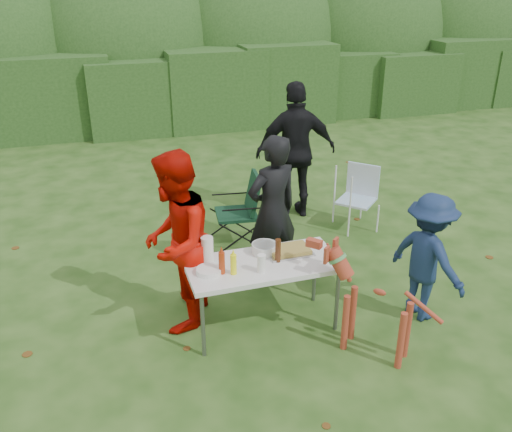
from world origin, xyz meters
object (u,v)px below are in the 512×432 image
object	(u,v)px
person_black_puffy	(296,151)
dog	(378,307)
beer_bottle	(278,251)
person_cook	(272,211)
folding_table	(263,267)
camping_chair	(236,210)
person_red_jacket	(176,243)
ketchup_bottle	(222,263)
paper_towel_roll	(207,249)
child	(428,258)
mustard_bottle	(233,264)
lawn_chair	(357,198)

from	to	relation	value
person_black_puffy	dog	world-z (taller)	person_black_puffy
beer_bottle	person_cook	bearing A→B (deg)	74.19
person_cook	person_black_puffy	distance (m)	1.93
folding_table	camping_chair	bearing A→B (deg)	82.37
folding_table	person_red_jacket	world-z (taller)	person_red_jacket
folding_table	ketchup_bottle	distance (m)	0.47
folding_table	person_cook	world-z (taller)	person_cook
beer_bottle	folding_table	bearing A→B (deg)	171.31
person_red_jacket	paper_towel_roll	bearing A→B (deg)	85.85
dog	camping_chair	size ratio (longest dim) A/B	1.11
person_red_jacket	ketchup_bottle	size ratio (longest dim) A/B	8.34
child	person_black_puffy	bearing A→B (deg)	-10.79
person_cook	mustard_bottle	distance (m)	1.19
lawn_chair	mustard_bottle	xyz separation A→B (m)	(-2.31, -1.95, 0.40)
child	mustard_bottle	world-z (taller)	child
person_black_puffy	ketchup_bottle	xyz separation A→B (m)	(-1.75, -2.58, -0.14)
folding_table	mustard_bottle	bearing A→B (deg)	-160.74
child	ketchup_bottle	bearing A→B (deg)	66.04
folding_table	dog	xyz separation A→B (m)	(0.87, -0.72, -0.18)
folding_table	paper_towel_roll	distance (m)	0.57
person_red_jacket	child	world-z (taller)	person_red_jacket
camping_chair	mustard_bottle	world-z (taller)	camping_chair
mustard_bottle	person_black_puffy	bearing A→B (deg)	57.80
person_red_jacket	folding_table	bearing A→B (deg)	90.40
camping_chair	paper_towel_roll	distance (m)	1.89
camping_chair	dog	bearing A→B (deg)	111.19
ketchup_bottle	mustard_bottle	bearing A→B (deg)	-22.25
person_black_puffy	child	distance (m)	2.86
mustard_bottle	paper_towel_roll	bearing A→B (deg)	120.13
person_red_jacket	dog	bearing A→B (deg)	81.00
paper_towel_roll	child	bearing A→B (deg)	-13.20
folding_table	dog	distance (m)	1.15
person_cook	person_black_puffy	world-z (taller)	person_black_puffy
child	paper_towel_roll	xyz separation A→B (m)	(-2.16, 0.51, 0.19)
folding_table	beer_bottle	xyz separation A→B (m)	(0.14, -0.02, 0.17)
camping_chair	beer_bottle	bearing A→B (deg)	94.35
dog	beer_bottle	size ratio (longest dim) A/B	4.47
folding_table	mustard_bottle	distance (m)	0.38
person_red_jacket	child	size ratio (longest dim) A/B	1.34
dog	person_red_jacket	bearing A→B (deg)	15.96
folding_table	mustard_bottle	size ratio (longest dim) A/B	7.50
camping_chair	ketchup_bottle	world-z (taller)	camping_chair
person_cook	beer_bottle	bearing A→B (deg)	58.30
person_black_puffy	beer_bottle	xyz separation A→B (m)	(-1.18, -2.53, -0.13)
child	lawn_chair	xyz separation A→B (m)	(0.33, 2.15, -0.24)
child	camping_chair	distance (m)	2.60
dog	lawn_chair	world-z (taller)	dog
person_red_jacket	dog	xyz separation A→B (m)	(1.66, -1.06, -0.41)
person_cook	folding_table	bearing A→B (deg)	49.45
person_red_jacket	paper_towel_roll	world-z (taller)	person_red_jacket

